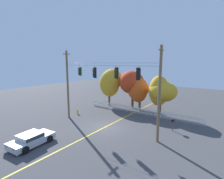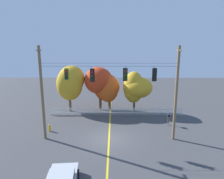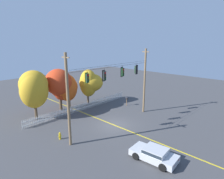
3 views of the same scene
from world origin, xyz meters
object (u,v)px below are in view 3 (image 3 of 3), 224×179
parked_car (154,154)px  roadside_mailbox (127,99)px  traffic_signal_northbound_secondary (136,70)px  autumn_oak_far_east (67,88)px  traffic_signal_southbound_primary (87,78)px  autumn_maple_far_west (90,83)px  autumn_maple_near_fence (34,88)px  fire_hydrant (60,136)px  traffic_signal_northbound_primary (123,72)px  autumn_maple_mid (60,84)px  traffic_signal_eastbound_side (104,76)px

parked_car → roadside_mailbox: size_ratio=3.00×
traffic_signal_northbound_secondary → parked_car: 11.70m
autumn_oak_far_east → parked_car: 16.96m
traffic_signal_southbound_primary → autumn_maple_far_west: size_ratio=0.24×
autumn_maple_near_fence → autumn_oak_far_east: 5.18m
traffic_signal_northbound_secondary → autumn_oak_far_east: size_ratio=0.26×
autumn_maple_far_west → autumn_oak_far_east: bearing=170.4°
autumn_maple_far_west → parked_car: autumn_maple_far_west is taller
autumn_maple_near_fence → fire_hydrant: autumn_maple_near_fence is taller
traffic_signal_northbound_secondary → autumn_oak_far_east: traffic_signal_northbound_secondary is taller
traffic_signal_northbound_secondary → autumn_oak_far_east: bearing=116.6°
autumn_maple_near_fence → autumn_oak_far_east: autumn_maple_near_fence is taller
traffic_signal_southbound_primary → traffic_signal_northbound_secondary: 8.11m
traffic_signal_northbound_primary → roadside_mailbox: bearing=33.8°
traffic_signal_southbound_primary → autumn_maple_mid: bearing=75.2°
autumn_maple_near_fence → parked_car: 16.70m
traffic_signal_northbound_primary → parked_car: size_ratio=0.34×
parked_car → traffic_signal_northbound_secondary: bearing=46.4°
traffic_signal_eastbound_side → autumn_maple_near_fence: traffic_signal_eastbound_side is taller
traffic_signal_southbound_primary → traffic_signal_eastbound_side: same height
traffic_signal_northbound_primary → traffic_signal_northbound_secondary: 2.66m
parked_car → traffic_signal_southbound_primary: bearing=98.5°
traffic_signal_northbound_secondary → fire_hydrant: 12.33m
autumn_maple_near_fence → autumn_maple_far_west: bearing=-1.2°
autumn_maple_mid → fire_hydrant: bearing=-122.9°
traffic_signal_northbound_secondary → fire_hydrant: size_ratio=1.76×
parked_car → roadside_mailbox: roadside_mailbox is taller
autumn_oak_far_east → fire_hydrant: (-6.01, -7.48, -2.89)m
autumn_oak_far_east → autumn_maple_near_fence: bearing=-174.7°
traffic_signal_northbound_primary → autumn_maple_far_west: size_ratio=0.25×
fire_hydrant → roadside_mailbox: 13.33m
autumn_maple_near_fence → autumn_maple_mid: autumn_maple_near_fence is taller
autumn_maple_mid → roadside_mailbox: autumn_maple_mid is taller
autumn_oak_far_east → autumn_maple_far_west: 4.00m
autumn_oak_far_east → parked_car: size_ratio=1.28×
autumn_maple_far_west → parked_car: 17.36m
traffic_signal_northbound_primary → autumn_maple_far_west: bearing=76.9°
autumn_oak_far_east → roadside_mailbox: autumn_oak_far_east is taller
traffic_signal_northbound_primary → traffic_signal_eastbound_side: bearing=180.0°
autumn_maple_mid → autumn_maple_near_fence: bearing=-169.8°
autumn_maple_far_west → traffic_signal_southbound_primary: bearing=-131.1°
traffic_signal_northbound_secondary → traffic_signal_eastbound_side: bearing=179.8°
roadside_mailbox → parked_car: bearing=-131.4°
fire_hydrant → traffic_signal_northbound_secondary: bearing=-9.3°
autumn_maple_near_fence → autumn_maple_far_west: autumn_maple_near_fence is taller
traffic_signal_southbound_primary → autumn_oak_far_east: 10.33m
traffic_signal_eastbound_side → fire_hydrant: (-4.90, 1.72, -5.93)m
traffic_signal_northbound_secondary → autumn_maple_near_fence: size_ratio=0.21×
traffic_signal_southbound_primary → autumn_oak_far_east: traffic_signal_southbound_primary is taller
traffic_signal_eastbound_side → autumn_maple_far_west: traffic_signal_eastbound_side is taller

